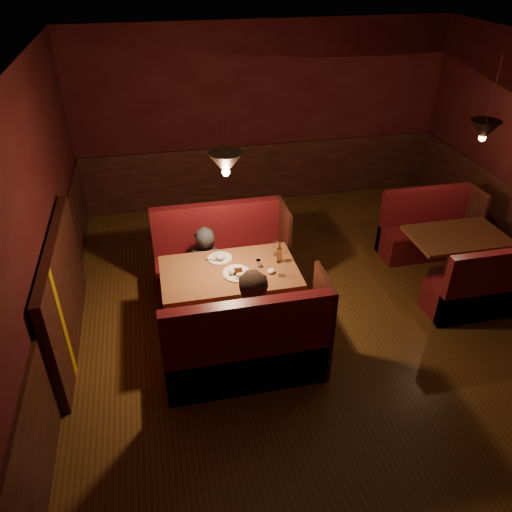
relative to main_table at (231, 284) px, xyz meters
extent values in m
cube|color=#4E2F14|center=(1.12, -0.24, -0.62)|extent=(6.00, 7.00, 0.01)
cube|color=black|center=(1.12, -0.24, 2.29)|extent=(6.00, 7.00, 0.01)
cube|color=black|center=(1.12, 3.27, 0.83)|extent=(6.00, 0.01, 2.90)
cube|color=black|center=(-1.88, -0.24, 0.83)|extent=(0.01, 7.00, 2.90)
cube|color=black|center=(1.12, 3.24, -0.12)|extent=(6.00, 0.04, 1.00)
cube|color=black|center=(-1.86, -0.24, -0.12)|extent=(0.04, 7.00, 1.00)
cube|color=black|center=(-1.80, 0.16, 0.03)|extent=(0.10, 2.20, 1.30)
cube|color=#C28C0E|center=(-1.75, -0.39, 0.03)|extent=(0.01, 0.12, 1.30)
cylinder|color=#333333|center=(-0.02, 0.00, 1.83)|extent=(0.01, 0.01, 0.80)
cone|color=black|center=(-0.02, 0.00, 1.43)|extent=(0.34, 0.34, 0.22)
sphere|color=#FFBF72|center=(-0.02, 0.00, 1.34)|extent=(0.08, 0.08, 0.08)
cylinder|color=#333333|center=(3.00, 0.35, 1.83)|extent=(0.01, 0.01, 0.80)
cone|color=black|center=(3.00, 0.35, 1.43)|extent=(0.34, 0.34, 0.22)
sphere|color=#FFBF72|center=(3.00, 0.35, 1.34)|extent=(0.08, 0.08, 0.08)
cube|color=brown|center=(-0.02, 0.00, 0.16)|extent=(1.50, 0.91, 0.05)
cylinder|color=black|center=(-0.02, 0.00, -0.24)|extent=(0.15, 0.15, 0.75)
cylinder|color=black|center=(-0.02, 0.00, -0.60)|extent=(0.60, 0.60, 0.04)
cylinder|color=silver|center=(0.05, -0.09, 0.19)|extent=(0.30, 0.30, 0.02)
cube|color=black|center=(0.06, -0.10, 0.22)|extent=(0.10, 0.09, 0.04)
ellipsoid|color=silver|center=(-0.01, -0.11, 0.23)|extent=(0.08, 0.08, 0.06)
cube|color=tan|center=(0.08, -0.17, 0.22)|extent=(0.08, 0.05, 0.03)
cylinder|color=silver|center=(0.06, -0.25, 0.21)|extent=(0.10, 0.11, 0.01)
cylinder|color=silver|center=(-0.08, 0.25, 0.19)|extent=(0.28, 0.28, 0.02)
ellipsoid|color=beige|center=(-0.08, 0.22, 0.23)|extent=(0.11, 0.11, 0.06)
cube|color=silver|center=(-0.16, 0.20, 0.20)|extent=(0.20, 0.11, 0.00)
cylinder|color=white|center=(0.31, 0.00, 0.23)|extent=(0.06, 0.06, 0.09)
cylinder|color=white|center=(0.57, 0.21, 0.26)|extent=(0.08, 0.08, 0.16)
cylinder|color=white|center=(0.52, -0.22, 0.26)|extent=(0.08, 0.08, 0.16)
cylinder|color=#47230F|center=(0.56, 0.04, 0.27)|extent=(0.06, 0.06, 0.17)
cylinder|color=#47230F|center=(0.56, 0.04, 0.39)|extent=(0.03, 0.03, 0.08)
ellipsoid|color=white|center=(0.42, -0.15, 0.21)|extent=(0.12, 0.12, 0.05)
cube|color=#490C0C|center=(-0.02, 0.78, -0.38)|extent=(1.61, 0.59, 0.48)
cube|color=#490C0C|center=(-0.02, 1.01, -0.06)|extent=(1.61, 0.13, 1.13)
cube|color=black|center=(0.81, 0.78, -0.06)|extent=(0.04, 0.59, 1.13)
cube|color=#490C0C|center=(-0.02, -0.78, -0.38)|extent=(1.61, 0.59, 0.48)
cube|color=#490C0C|center=(-0.02, -1.01, -0.06)|extent=(1.61, 0.13, 1.13)
cube|color=black|center=(0.81, -0.78, -0.06)|extent=(0.04, 0.59, 1.13)
cube|color=brown|center=(3.00, 0.35, 0.04)|extent=(1.21, 0.77, 0.05)
cylinder|color=black|center=(3.00, 0.35, -0.30)|extent=(0.13, 0.13, 0.64)
cylinder|color=black|center=(3.00, 0.35, -0.60)|extent=(0.51, 0.51, 0.04)
cube|color=#490C0C|center=(3.00, 1.01, -0.42)|extent=(1.30, 0.50, 0.41)
cube|color=#490C0C|center=(3.00, 1.20, -0.14)|extent=(1.30, 0.11, 0.96)
cube|color=black|center=(3.67, 1.01, -0.14)|extent=(0.04, 0.50, 0.96)
cube|color=#490C0C|center=(3.00, -0.31, -0.42)|extent=(1.30, 0.50, 0.41)
cube|color=#490C0C|center=(3.00, -0.51, -0.14)|extent=(1.30, 0.11, 0.96)
imported|color=#292A2F|center=(-0.21, 0.61, 0.07)|extent=(0.58, 0.46, 1.39)
imported|color=#402C25|center=(0.14, -0.70, 0.15)|extent=(0.88, 0.77, 1.55)
camera|label=1|loc=(-0.69, -4.49, 3.26)|focal=35.00mm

